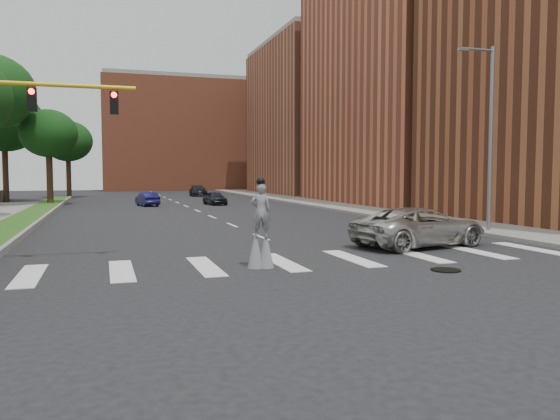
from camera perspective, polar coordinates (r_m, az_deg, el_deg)
name	(u,v)px	position (r m, az deg, el deg)	size (l,w,h in m)	color
ground_plane	(329,265)	(17.78, 5.17, -5.76)	(160.00, 160.00, 0.00)	black
grass_median	(24,220)	(36.52, -25.14, -0.91)	(2.00, 60.00, 0.25)	#224E16
median_curb	(43,219)	(36.40, -23.50, -0.86)	(0.20, 60.00, 0.28)	gray
sidewalk_right	(350,207)	(45.55, 7.29, 0.29)	(5.00, 90.00, 0.18)	slate
manhole	(446,270)	(17.49, 16.93, -6.02)	(0.90, 0.90, 0.04)	black
building_mid	(419,78)	(55.15, 14.32, 13.26)	(16.00, 22.00, 24.00)	#B15537
building_far	(323,121)	(76.15, 4.48, 9.25)	(16.00, 22.00, 20.00)	#A1573B
building_backdrop	(182,137)	(95.18, -10.22, 7.55)	(26.00, 14.00, 18.00)	#B15537
streetlight	(489,133)	(28.45, 21.02, 7.54)	(2.05, 0.20, 9.00)	slate
traffic_signal	(6,136)	(19.36, -26.70, 6.95)	(5.30, 0.23, 6.20)	black
stilt_performer	(261,233)	(17.08, -2.03, -2.39)	(0.83, 0.58, 2.85)	black
suv_crossing	(420,227)	(22.74, 14.38, -1.72)	(2.63, 5.71, 1.59)	#ADABA4
car_near	(215,198)	(50.34, -6.83, 1.25)	(1.46, 3.62, 1.23)	black
car_mid	(147,199)	(49.75, -13.70, 1.13)	(1.30, 3.74, 1.23)	#181650
car_far	(198,191)	(68.87, -8.56, 2.01)	(1.87, 4.60, 1.34)	black
tree_5	(4,120)	(60.70, -26.91, 8.37)	(7.33, 7.33, 11.23)	black
tree_6	(48,134)	(53.03, -23.04, 7.32)	(5.00, 5.00, 8.56)	black
tree_7	(68,141)	(68.12, -21.29, 6.69)	(5.54, 5.54, 8.93)	black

